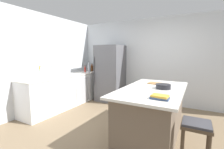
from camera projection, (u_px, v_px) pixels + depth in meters
ground_plane at (119, 132)px, 3.05m from camera, size 7.20×7.20×0.00m
wall_rear at (151, 61)px, 4.84m from camera, size 6.00×0.10×2.60m
wall_left at (35, 63)px, 4.05m from camera, size 0.10×6.00×2.60m
counter_run_left at (67, 90)px, 4.62m from camera, size 0.66×2.76×0.92m
kitchen_island at (152, 112)px, 2.90m from camera, size 1.04×1.94×0.90m
refrigerator at (110, 73)px, 5.10m from camera, size 0.81×0.78×1.80m
bar_stool at (196, 131)px, 2.04m from camera, size 0.36×0.36×0.65m
sink_faucet at (52, 71)px, 4.17m from camera, size 0.15×0.05×0.30m
flower_vase at (40, 75)px, 3.79m from camera, size 0.08×0.08×0.32m
paper_towel_roll at (64, 71)px, 4.47m from camera, size 0.14×0.14×0.31m
syrup_bottle at (93, 68)px, 5.64m from camera, size 0.07×0.07×0.26m
vinegar_bottle at (91, 68)px, 5.54m from camera, size 0.05×0.05×0.27m
wine_bottle at (89, 68)px, 5.49m from camera, size 0.07×0.07×0.33m
soda_bottle at (89, 68)px, 5.37m from camera, size 0.07×0.07×0.37m
hot_sauce_bottle at (85, 69)px, 5.34m from camera, size 0.05×0.05×0.22m
cookbook_stack at (160, 97)px, 2.17m from camera, size 0.25×0.19×0.06m
mixing_bowl at (163, 86)px, 2.81m from camera, size 0.26×0.26×0.08m
cutting_board at (157, 83)px, 3.27m from camera, size 0.36×0.24×0.02m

